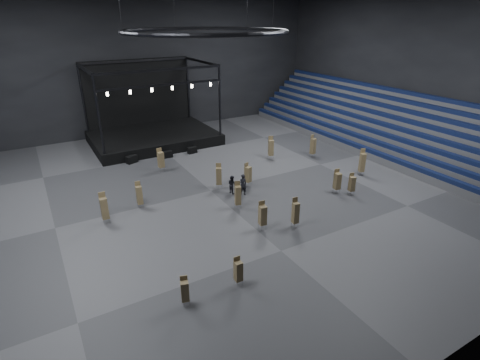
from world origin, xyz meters
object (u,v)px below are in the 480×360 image
chair_stack_2 (263,215)px  chair_stack_9 (313,146)px  chair_stack_8 (352,183)px  crew_member (232,184)px  chair_stack_1 (271,147)px  chair_stack_4 (161,159)px  chair_stack_6 (139,195)px  chair_stack_7 (238,195)px  man_center (243,185)px  chair_stack_10 (295,212)px  chair_stack_3 (104,208)px  chair_stack_11 (362,162)px  flight_case_right (192,150)px  chair_stack_13 (248,174)px  chair_stack_5 (219,175)px  chair_stack_12 (238,271)px  chair_stack_14 (185,290)px  flight_case_mid (168,154)px  flight_case_left (132,159)px  stage (151,129)px  chair_stack_0 (337,181)px

chair_stack_2 → chair_stack_9: bearing=44.9°
chair_stack_8 → crew_member: (-8.63, 5.38, -0.24)m
chair_stack_1 → chair_stack_4: (-11.19, 2.55, -0.06)m
chair_stack_6 → chair_stack_7: (6.69, -3.95, 0.03)m
chair_stack_7 → chair_stack_8: 9.96m
man_center → chair_stack_9: bearing=-149.5°
chair_stack_4 → chair_stack_10: bearing=-77.4°
chair_stack_7 → man_center: bearing=67.8°
chair_stack_3 → chair_stack_11: (23.11, -2.93, 0.06)m
flight_case_right → chair_stack_7: size_ratio=0.45×
chair_stack_7 → chair_stack_13: 4.35m
chair_stack_5 → crew_member: chair_stack_5 is taller
chair_stack_4 → chair_stack_5: bearing=-69.1°
chair_stack_8 → man_center: 9.25m
chair_stack_12 → chair_stack_13: (7.44, 11.27, 0.17)m
chair_stack_8 → chair_stack_14: chair_stack_8 is taller
chair_stack_3 → chair_stack_7: bearing=-14.9°
chair_stack_11 → chair_stack_13: chair_stack_11 is taller
chair_stack_13 → chair_stack_14: chair_stack_13 is taller
flight_case_mid → chair_stack_3: 14.01m
chair_stack_9 → chair_stack_3: bearing=175.2°
flight_case_right → chair_stack_8: size_ratio=0.53×
flight_case_right → chair_stack_5: chair_stack_5 is taller
chair_stack_12 → chair_stack_1: bearing=52.1°
flight_case_left → chair_stack_7: chair_stack_7 is taller
chair_stack_1 → chair_stack_3: bearing=-141.9°
chair_stack_2 → chair_stack_11: (13.58, 3.55, 0.18)m
chair_stack_5 → chair_stack_11: bearing=7.3°
chair_stack_10 → chair_stack_11: chair_stack_11 is taller
chair_stack_10 → chair_stack_2: bearing=165.2°
chair_stack_10 → chair_stack_12: bearing=-144.9°
chair_stack_3 → chair_stack_9: (22.30, 3.25, 0.00)m
man_center → chair_stack_8: bearing=160.2°
chair_stack_4 → chair_stack_14: (-5.07, -18.43, -0.29)m
stage → flight_case_right: size_ratio=13.59×
flight_case_left → chair_stack_10: size_ratio=0.50×
flight_case_right → chair_stack_1: 8.82m
flight_case_mid → chair_stack_14: size_ratio=0.59×
chair_stack_0 → chair_stack_4: 16.74m
chair_stack_5 → chair_stack_14: size_ratio=1.29×
chair_stack_5 → chair_stack_6: (-7.11, -0.17, -0.04)m
chair_stack_2 → chair_stack_8: (9.63, 0.92, -0.12)m
man_center → crew_member: size_ratio=1.20×
chair_stack_6 → chair_stack_8: bearing=-17.9°
chair_stack_2 → crew_member: chair_stack_2 is taller
flight_case_mid → chair_stack_8: chair_stack_8 is taller
man_center → chair_stack_7: bearing=60.1°
chair_stack_0 → chair_stack_2: (-8.76, -1.77, -0.00)m
chair_stack_4 → chair_stack_13: size_ratio=1.08×
chair_stack_13 → chair_stack_9: bearing=-1.3°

